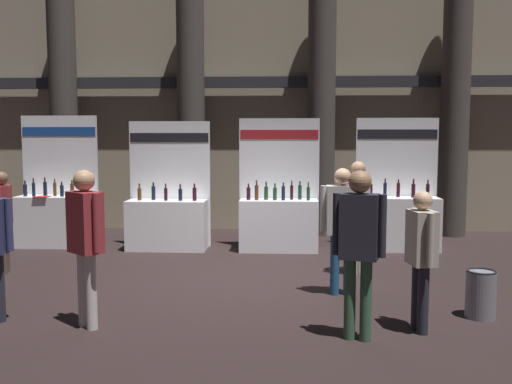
{
  "coord_description": "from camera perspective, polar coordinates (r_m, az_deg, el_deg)",
  "views": [
    {
      "loc": [
        0.66,
        -8.46,
        2.17
      ],
      "look_at": [
        0.17,
        0.94,
        1.24
      ],
      "focal_mm": 39.43,
      "sensor_mm": 36.0,
      "label": 1
    }
  ],
  "objects": [
    {
      "name": "visitor_7",
      "position": [
        6.6,
        -16.91,
        -3.99
      ],
      "size": [
        0.46,
        0.45,
        1.8
      ],
      "rotation": [
        0.0,
        0.0,
        5.59
      ],
      "color": "silver",
      "rests_on": "ground_plane"
    },
    {
      "name": "visitor_2",
      "position": [
        8.92,
        10.25,
        -1.56
      ],
      "size": [
        0.4,
        0.4,
        1.79
      ],
      "rotation": [
        0.0,
        0.0,
        3.93
      ],
      "color": "#ADA393",
      "rests_on": "ground_plane"
    },
    {
      "name": "hall_colonnade",
      "position": [
        12.98,
        0.09,
        9.42
      ],
      "size": [
        12.83,
        1.11,
        6.16
      ],
      "color": "gray",
      "rests_on": "ground_plane"
    },
    {
      "name": "trash_bin",
      "position": [
        7.35,
        21.84,
        -9.57
      ],
      "size": [
        0.35,
        0.35,
        0.58
      ],
      "color": "slate",
      "rests_on": "ground_plane"
    },
    {
      "name": "ground_plane",
      "position": [
        8.76,
        -1.42,
        -8.69
      ],
      "size": [
        25.67,
        25.67,
        0.0
      ],
      "primitive_type": "plane",
      "color": "black"
    },
    {
      "name": "visitor_0",
      "position": [
        6.48,
        16.43,
        -5.6
      ],
      "size": [
        0.3,
        0.51,
        1.58
      ],
      "rotation": [
        0.0,
        0.0,
        1.74
      ],
      "color": "#23232D",
      "rests_on": "ground_plane"
    },
    {
      "name": "visitor_5",
      "position": [
        7.73,
        8.72,
        -2.75
      ],
      "size": [
        0.59,
        0.23,
        1.74
      ],
      "rotation": [
        0.0,
        0.0,
        3.15
      ],
      "color": "navy",
      "rests_on": "ground_plane"
    },
    {
      "name": "exhibitor_booth_0",
      "position": [
        11.82,
        -19.61,
        -2.16
      ],
      "size": [
        1.53,
        0.69,
        2.59
      ],
      "color": "white",
      "rests_on": "ground_plane"
    },
    {
      "name": "exhibitor_booth_3",
      "position": [
        11.12,
        14.22,
        -2.49
      ],
      "size": [
        1.58,
        0.66,
        2.53
      ],
      "color": "white",
      "rests_on": "ground_plane"
    },
    {
      "name": "exhibitor_booth_1",
      "position": [
        10.96,
        -8.96,
        -2.65
      ],
      "size": [
        1.58,
        0.66,
        2.47
      ],
      "color": "white",
      "rests_on": "ground_plane"
    },
    {
      "name": "exhibitor_booth_2",
      "position": [
        10.73,
        2.32,
        -2.68
      ],
      "size": [
        1.55,
        0.66,
        2.52
      ],
      "color": "white",
      "rests_on": "ground_plane"
    },
    {
      "name": "visitor_3",
      "position": [
        6.03,
        10.39,
        -4.71
      ],
      "size": [
        0.55,
        0.32,
        1.82
      ],
      "rotation": [
        0.0,
        0.0,
        2.86
      ],
      "color": "#33563D",
      "rests_on": "ground_plane"
    },
    {
      "name": "visitor_6",
      "position": [
        9.77,
        -24.31,
        -2.03
      ],
      "size": [
        0.31,
        0.46,
        1.62
      ],
      "rotation": [
        0.0,
        0.0,
        4.96
      ],
      "color": "#47382D",
      "rests_on": "ground_plane"
    }
  ]
}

